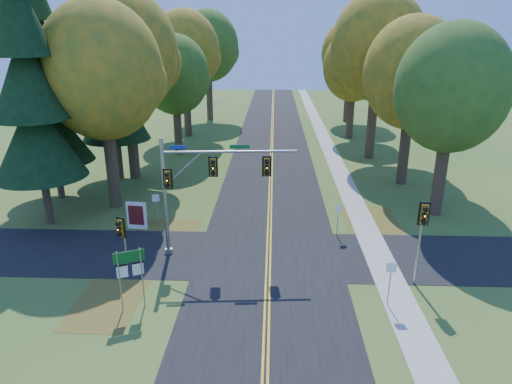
{
  "coord_description": "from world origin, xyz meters",
  "views": [
    {
      "loc": [
        0.21,
        -21.25,
        12.0
      ],
      "look_at": [
        -0.78,
        3.69,
        3.2
      ],
      "focal_mm": 32.0,
      "sensor_mm": 36.0,
      "label": 1
    }
  ],
  "objects_px": {
    "traffic_mast": "(198,181)",
    "info_kiosk": "(137,216)",
    "east_signal_pole": "(423,223)",
    "route_sign_cluster": "(130,268)"
  },
  "relations": [
    {
      "from": "route_sign_cluster",
      "to": "east_signal_pole",
      "type": "bearing_deg",
      "value": -13.94
    },
    {
      "from": "traffic_mast",
      "to": "info_kiosk",
      "type": "bearing_deg",
      "value": 140.1
    },
    {
      "from": "info_kiosk",
      "to": "route_sign_cluster",
      "type": "bearing_deg",
      "value": -68.89
    },
    {
      "from": "route_sign_cluster",
      "to": "info_kiosk",
      "type": "xyz_separation_m",
      "value": [
        -2.38,
        8.88,
        -1.19
      ]
    },
    {
      "from": "traffic_mast",
      "to": "route_sign_cluster",
      "type": "relative_size",
      "value": 2.51
    },
    {
      "from": "east_signal_pole",
      "to": "info_kiosk",
      "type": "xyz_separation_m",
      "value": [
        -15.84,
        6.41,
        -2.5
      ]
    },
    {
      "from": "traffic_mast",
      "to": "info_kiosk",
      "type": "xyz_separation_m",
      "value": [
        -4.61,
        3.31,
        -3.43
      ]
    },
    {
      "from": "east_signal_pole",
      "to": "route_sign_cluster",
      "type": "relative_size",
      "value": 1.51
    },
    {
      "from": "east_signal_pole",
      "to": "traffic_mast",
      "type": "bearing_deg",
      "value": 172.22
    },
    {
      "from": "traffic_mast",
      "to": "info_kiosk",
      "type": "relative_size",
      "value": 4.14
    }
  ]
}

